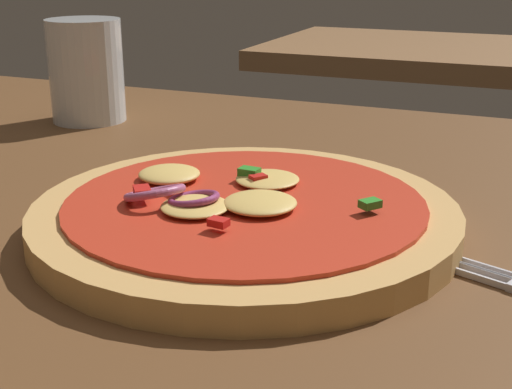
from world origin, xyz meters
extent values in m
cube|color=brown|center=(0.00, 0.00, 0.02)|extent=(1.13, 0.88, 0.04)
cylinder|color=tan|center=(0.04, 0.01, 0.05)|extent=(0.30, 0.30, 0.02)
cylinder|color=red|center=(0.04, 0.01, 0.06)|extent=(0.25, 0.25, 0.00)
ellipsoid|color=#E5BC60|center=(0.02, -0.02, 0.06)|extent=(0.05, 0.05, 0.01)
ellipsoid|color=#E5BC60|center=(0.06, 0.00, 0.06)|extent=(0.05, 0.05, 0.01)
ellipsoid|color=#E5BC60|center=(-0.03, 0.03, 0.06)|extent=(0.05, 0.05, 0.01)
ellipsoid|color=#E5BC60|center=(0.04, 0.05, 0.06)|extent=(0.05, 0.05, 0.01)
torus|color=#B25984|center=(-0.01, -0.02, 0.07)|extent=(0.06, 0.06, 0.02)
torus|color=#93386B|center=(0.02, -0.02, 0.07)|extent=(0.05, 0.05, 0.01)
cube|color=red|center=(0.04, 0.04, 0.07)|extent=(0.01, 0.01, 0.00)
cube|color=red|center=(-0.02, -0.02, 0.07)|extent=(0.02, 0.02, 0.01)
cube|color=#2D8C28|center=(0.13, 0.02, 0.07)|extent=(0.02, 0.02, 0.01)
cube|color=red|center=(0.05, -0.05, 0.07)|extent=(0.01, 0.01, 0.00)
cube|color=#2D8C28|center=(0.03, 0.05, 0.07)|extent=(0.02, 0.01, 0.01)
cube|color=silver|center=(0.20, 0.01, 0.04)|extent=(0.04, 0.02, 0.00)
cube|color=silver|center=(0.20, 0.00, 0.04)|extent=(0.04, 0.02, 0.00)
cube|color=silver|center=(0.20, 0.00, 0.04)|extent=(0.04, 0.02, 0.00)
cube|color=silver|center=(0.20, -0.01, 0.04)|extent=(0.04, 0.02, 0.00)
cylinder|color=silver|center=(-0.25, 0.25, 0.09)|extent=(0.08, 0.08, 0.11)
cylinder|color=#C67214|center=(-0.25, 0.25, 0.06)|extent=(0.07, 0.07, 0.05)
cylinder|color=white|center=(-0.25, 0.25, 0.09)|extent=(0.07, 0.07, 0.01)
cube|color=brown|center=(0.00, 1.06, 0.02)|extent=(0.66, 0.46, 0.04)
camera|label=1|loc=(0.23, -0.42, 0.23)|focal=50.33mm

